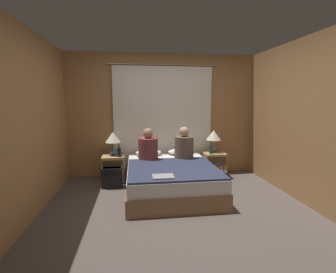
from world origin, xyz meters
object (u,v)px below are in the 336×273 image
person_right_in_bed (184,146)px  lamp_right (214,138)px  nightstand_right (214,164)px  beer_bottle_on_right_stand (211,150)px  beer_bottle_on_left_stand (119,152)px  pillow_right (181,152)px  laptop_on_bed (163,176)px  handbag_on_floor (218,177)px  nightstand_left (114,168)px  lamp_left (113,140)px  pillow_left (149,153)px  bed (170,178)px  backpack_on_floor (112,176)px  person_left_in_bed (148,147)px

person_right_in_bed → lamp_right: bearing=27.2°
nightstand_right → beer_bottle_on_right_stand: bearing=-134.4°
nightstand_right → beer_bottle_on_left_stand: 1.93m
pillow_right → laptop_on_bed: (-0.53, -1.50, -0.02)m
laptop_on_bed → handbag_on_floor: size_ratio=0.79×
nightstand_left → laptop_on_bed: size_ratio=1.65×
person_right_in_bed → laptop_on_bed: bearing=-114.9°
nightstand_right → beer_bottle_on_left_stand: bearing=-176.7°
lamp_left → pillow_left: bearing=0.2°
lamp_right → laptop_on_bed: (-1.22, -1.50, -0.29)m
bed → nightstand_left: size_ratio=3.83×
pillow_left → laptop_on_bed: size_ratio=1.70×
person_right_in_bed → backpack_on_floor: size_ratio=1.64×
beer_bottle_on_left_stand → pillow_right: bearing=8.5°
bed → lamp_left: bearing=142.8°
bed → laptop_on_bed: laptop_on_bed is taller
bed → laptop_on_bed: bearing=-106.0°
bed → beer_bottle_on_left_stand: (-0.89, 0.59, 0.36)m
nightstand_left → person_right_in_bed: size_ratio=0.82×
beer_bottle_on_left_stand → lamp_left: bearing=124.5°
beer_bottle_on_left_stand → backpack_on_floor: (-0.12, -0.26, -0.38)m
pillow_right → backpack_on_floor: pillow_right is taller
person_left_in_bed → beer_bottle_on_left_stand: (-0.54, 0.18, -0.11)m
nightstand_right → laptop_on_bed: bearing=-130.5°
nightstand_right → person_left_in_bed: person_left_in_bed is taller
beer_bottle_on_right_stand → laptop_on_bed: bearing=-130.1°
lamp_left → person_right_in_bed: size_ratio=0.75×
person_left_in_bed → nightstand_right: bearing=11.8°
lamp_right → person_right_in_bed: size_ratio=0.75×
bed → lamp_right: bearing=37.2°
nightstand_right → backpack_on_floor: (-2.02, -0.37, -0.04)m
bed → handbag_on_floor: (0.96, 0.27, -0.11)m
person_left_in_bed → backpack_on_floor: size_ratio=1.60×
lamp_right → beer_bottle_on_left_stand: (-1.90, -0.18, -0.20)m
nightstand_left → bed: bearing=-34.6°
pillow_left → beer_bottle_on_left_stand: beer_bottle_on_left_stand is taller
beer_bottle_on_left_stand → laptop_on_bed: (0.68, -1.32, -0.09)m
beer_bottle_on_left_stand → pillow_left: bearing=17.8°
pillow_right → backpack_on_floor: (-1.34, -0.44, -0.32)m
beer_bottle_on_left_stand → handbag_on_floor: bearing=-9.7°
pillow_right → beer_bottle_on_right_stand: (0.58, -0.18, 0.05)m
backpack_on_floor → handbag_on_floor: 1.98m
lamp_left → beer_bottle_on_right_stand: size_ratio=2.18×
person_left_in_bed → pillow_left: bearing=85.4°
handbag_on_floor → person_right_in_bed: bearing=167.7°
nightstand_right → person_left_in_bed: 1.46m
pillow_right → nightstand_right: bearing=-5.9°
bed → nightstand_right: bearing=34.6°
pillow_left → nightstand_right: bearing=-3.0°
bed → beer_bottle_on_left_stand: bearing=146.5°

